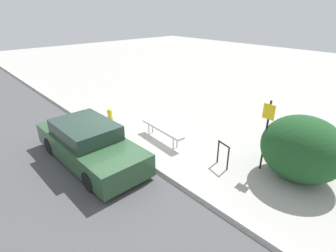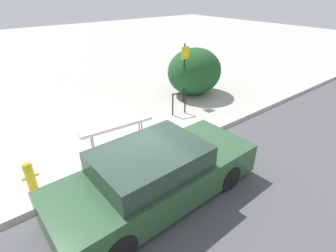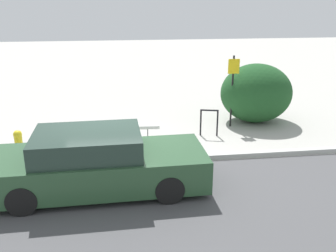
% 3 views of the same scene
% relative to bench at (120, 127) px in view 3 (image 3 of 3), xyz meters
% --- Properties ---
extents(ground_plane, '(60.00, 60.00, 0.00)m').
position_rel_bench_xyz_m(ground_plane, '(-0.21, -1.45, -0.49)').
color(ground_plane, '#ADAAA3').
extents(curb, '(60.00, 0.20, 0.13)m').
position_rel_bench_xyz_m(curb, '(-0.21, -1.45, -0.43)').
color(curb, '#B7B7B2').
rests_on(curb, ground_plane).
extents(bench, '(2.28, 0.49, 0.55)m').
position_rel_bench_xyz_m(bench, '(0.00, 0.00, 0.00)').
color(bench, gray).
rests_on(bench, ground_plane).
extents(bike_rack, '(0.55, 0.18, 0.83)m').
position_rel_bench_xyz_m(bike_rack, '(2.68, 0.27, 0.01)').
color(bike_rack, black).
rests_on(bike_rack, ground_plane).
extents(sign_post, '(0.36, 0.08, 2.30)m').
position_rel_bench_xyz_m(sign_post, '(3.59, 1.05, 0.89)').
color(sign_post, black).
rests_on(sign_post, ground_plane).
extents(fire_hydrant, '(0.36, 0.22, 0.77)m').
position_rel_bench_xyz_m(fire_hydrant, '(-2.61, -0.74, -0.08)').
color(fire_hydrant, gold).
rests_on(fire_hydrant, ground_plane).
extents(shrub_hedge, '(2.38, 2.10, 1.95)m').
position_rel_bench_xyz_m(shrub_hedge, '(4.55, 1.47, 0.49)').
color(shrub_hedge, '#1E4C23').
rests_on(shrub_hedge, ground_plane).
extents(parked_car_near, '(4.65, 1.88, 1.33)m').
position_rel_bench_xyz_m(parked_car_near, '(-0.54, -2.73, 0.13)').
color(parked_car_near, black).
rests_on(parked_car_near, ground_plane).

